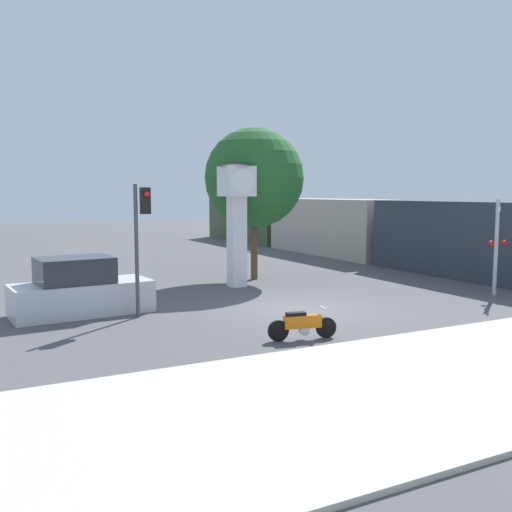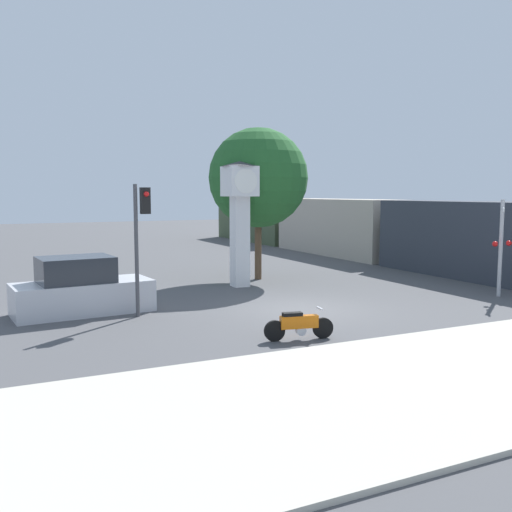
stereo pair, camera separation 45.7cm
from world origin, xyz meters
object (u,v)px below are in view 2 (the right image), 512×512
(parked_car, at_px, (81,290))
(traffic_light, at_px, (141,226))
(freight_train, at_px, (339,227))
(street_tree, at_px, (258,178))
(motorcycle, at_px, (299,325))
(railroad_crossing_signal, at_px, (501,244))
(clock_tower, at_px, (240,204))

(parked_car, bearing_deg, traffic_light, -43.02)
(freight_train, xyz_separation_m, parked_car, (-17.17, -11.17, -0.95))
(street_tree, bearing_deg, freight_train, 38.43)
(motorcycle, bearing_deg, parked_car, 139.61)
(motorcycle, distance_m, parked_car, 7.38)
(railroad_crossing_signal, bearing_deg, traffic_light, 169.51)
(clock_tower, relative_size, railroad_crossing_signal, 1.42)
(motorcycle, bearing_deg, clock_tower, 87.72)
(freight_train, relative_size, traffic_light, 8.08)
(freight_train, distance_m, railroad_crossing_signal, 15.06)
(street_tree, bearing_deg, railroad_crossing_signal, -51.21)
(motorcycle, xyz_separation_m, parked_car, (-4.52, 5.83, 0.36))
(railroad_crossing_signal, bearing_deg, street_tree, 128.79)
(clock_tower, height_order, freight_train, clock_tower)
(traffic_light, height_order, parked_car, traffic_light)
(motorcycle, distance_m, traffic_light, 5.91)
(clock_tower, distance_m, traffic_light, 6.34)
(motorcycle, distance_m, street_tree, 11.22)
(motorcycle, relative_size, freight_train, 0.06)
(railroad_crossing_signal, bearing_deg, parked_car, 165.82)
(clock_tower, bearing_deg, street_tree, 43.32)
(clock_tower, bearing_deg, freight_train, 39.18)
(freight_train, bearing_deg, motorcycle, -126.65)
(clock_tower, distance_m, street_tree, 2.34)
(motorcycle, height_order, clock_tower, clock_tower)
(railroad_crossing_signal, distance_m, street_tree, 10.07)
(motorcycle, height_order, railroad_crossing_signal, railroad_crossing_signal)
(railroad_crossing_signal, xyz_separation_m, street_tree, (-6.12, 7.61, 2.47))
(motorcycle, height_order, freight_train, freight_train)
(freight_train, height_order, traffic_light, traffic_light)
(motorcycle, relative_size, traffic_light, 0.45)
(street_tree, bearing_deg, motorcycle, -110.20)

